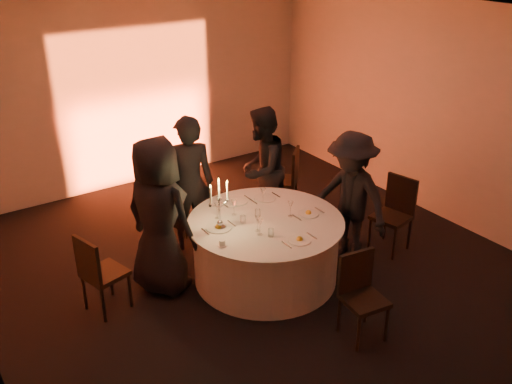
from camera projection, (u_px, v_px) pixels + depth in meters
floor at (265, 277)px, 6.84m from camera, size 7.00×7.00×0.00m
ceiling at (267, 19)px, 5.55m from camera, size 7.00×7.00×0.00m
wall_back at (136, 90)px, 8.81m from camera, size 7.00×0.00×7.00m
wall_right at (447, 114)px, 7.72m from camera, size 0.00×7.00×7.00m
uplighter_fixture at (152, 182)px, 9.21m from camera, size 0.25×0.12×0.10m
banquet_table at (266, 249)px, 6.67m from camera, size 1.80×1.80×0.77m
chair_left at (98, 270)px, 6.02m from camera, size 0.50×0.50×0.93m
chair_back_left at (169, 199)px, 7.48m from camera, size 0.54×0.54×1.00m
chair_back_right at (288, 176)px, 8.23m from camera, size 0.58×0.58×0.95m
chair_right at (395, 209)px, 7.25m from camera, size 0.50×0.50×0.97m
chair_front at (360, 291)px, 5.71m from camera, size 0.45×0.45×0.91m
guest_left at (159, 217)px, 6.26m from camera, size 0.91×1.06×1.84m
guest_back_left at (189, 184)px, 7.10m from camera, size 0.76×0.62×1.79m
guest_back_right at (261, 169)px, 7.64m from camera, size 1.05×0.99×1.71m
guest_right at (350, 198)px, 6.90m from camera, size 0.79×1.16×1.67m
plate_left at (219, 227)px, 6.34m from camera, size 0.36×0.29×0.08m
plate_back_left at (236, 201)px, 6.94m from camera, size 0.36×0.28×0.01m
plate_back_right at (265, 198)px, 7.02m from camera, size 0.35×0.27×0.01m
plate_right at (308, 213)px, 6.63m from camera, size 0.35×0.25×0.08m
plate_front at (300, 239)px, 6.08m from camera, size 0.36×0.25×0.08m
coffee_cup at (222, 243)px, 5.99m from camera, size 0.11×0.11×0.07m
candelabra at (220, 211)px, 6.25m from camera, size 0.26×0.12×0.61m
wine_glass_a at (234, 204)px, 6.57m from camera, size 0.07×0.07×0.19m
wine_glass_b at (258, 220)px, 6.22m from camera, size 0.07×0.07×0.19m
wine_glass_c at (291, 206)px, 6.54m from camera, size 0.07×0.07×0.19m
wine_glass_d at (260, 224)px, 6.15m from camera, size 0.07×0.07×0.19m
wine_glass_e at (217, 207)px, 6.50m from camera, size 0.07×0.07×0.19m
wine_glass_f at (263, 192)px, 6.86m from camera, size 0.07×0.07×0.19m
tumbler_a at (271, 233)px, 6.16m from camera, size 0.07×0.07×0.09m
tumbler_b at (258, 213)px, 6.57m from camera, size 0.07×0.07×0.09m
tumbler_c at (243, 220)px, 6.43m from camera, size 0.07×0.07×0.09m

